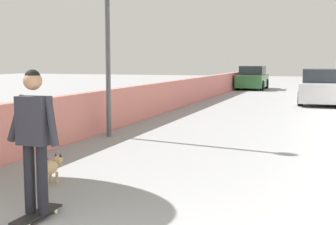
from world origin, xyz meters
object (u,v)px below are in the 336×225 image
Objects in this scene: skateboard at (37,214)px; dog at (50,167)px; lamp_post at (107,5)px; car_far at (252,78)px; person_skateboarder at (34,130)px; car_near at (321,88)px.

skateboard is 0.47× the size of dog.
lamp_post is at bearing 14.59° from dog.
car_far is at bearing 1.25° from dog.
lamp_post is 6.86m from skateboard.
person_skateboarder is at bearing -162.03° from lamp_post.
skateboard is 1.03m from person_skateboarder.
lamp_post is 2.80× the size of person_skateboarder.
lamp_post reaches higher than skateboard.
person_skateboarder is (-0.00, -0.00, 1.03)m from skateboard.
car_far is (20.30, -0.60, -2.54)m from lamp_post.
lamp_post is 2.80× the size of dog.
car_near is at bearing -24.53° from lamp_post.
car_near is 1.11× the size of car_far.
lamp_post is at bearing 17.97° from person_skateboarder.
lamp_post is 1.14× the size of car_near.
person_skateboarder reaches higher than dog.
car_near reaches higher than dog.
lamp_post reaches higher than car_near.
lamp_post is at bearing 178.31° from car_far.
skateboard is 1.59m from dog.
person_skateboarder is 0.41× the size of car_near.
skateboard is at bearing 26.57° from person_skateboarder.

